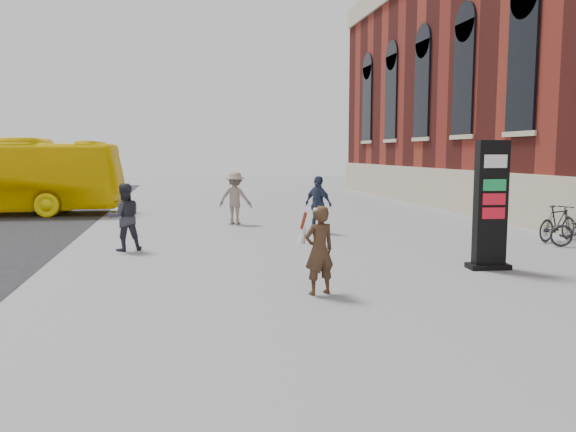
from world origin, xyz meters
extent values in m
plane|color=#9E9EA3|center=(0.00, 0.00, 0.00)|extent=(100.00, 100.00, 0.00)
cube|color=beige|center=(9.44, 6.00, 0.90)|extent=(0.18, 44.00, 1.80)
cube|color=black|center=(4.59, 1.46, 1.39)|extent=(0.69, 0.34, 2.78)
cube|color=black|center=(4.59, 1.46, 0.06)|extent=(0.93, 0.53, 0.11)
cube|color=white|center=(4.59, 1.46, 2.34)|extent=(0.53, 0.36, 0.28)
cube|color=#127738|center=(4.59, 1.46, 1.84)|extent=(0.53, 0.36, 0.24)
cube|color=#A80F1E|center=(4.59, 1.46, 1.54)|extent=(0.53, 0.36, 0.24)
cube|color=#A80F1E|center=(4.59, 1.46, 1.23)|extent=(0.53, 0.36, 0.24)
imported|color=#342215|center=(0.43, 0.01, 0.80)|extent=(0.66, 0.52, 1.59)
cylinder|color=white|center=(0.43, 0.01, 1.52)|extent=(0.22, 0.22, 0.05)
cone|color=white|center=(0.55, 0.29, 1.08)|extent=(0.23, 0.26, 0.39)
cylinder|color=maroon|center=(0.55, 0.29, 1.32)|extent=(0.12, 0.15, 0.33)
cone|color=white|center=(0.18, 0.18, 1.08)|extent=(0.26, 0.23, 0.39)
cylinder|color=maroon|center=(0.18, 0.18, 1.32)|extent=(0.15, 0.12, 0.33)
imported|color=#2F3139|center=(-3.39, 5.31, 0.87)|extent=(0.98, 0.85, 1.74)
imported|color=gray|center=(-0.07, 10.17, 0.92)|extent=(1.37, 1.10, 1.85)
imported|color=#2C374F|center=(2.29, 7.54, 0.90)|extent=(0.94, 1.12, 1.79)
imported|color=#222328|center=(8.60, 4.62, 0.52)|extent=(1.79, 1.09, 1.04)
camera|label=1|loc=(-1.97, -9.52, 2.53)|focal=35.00mm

